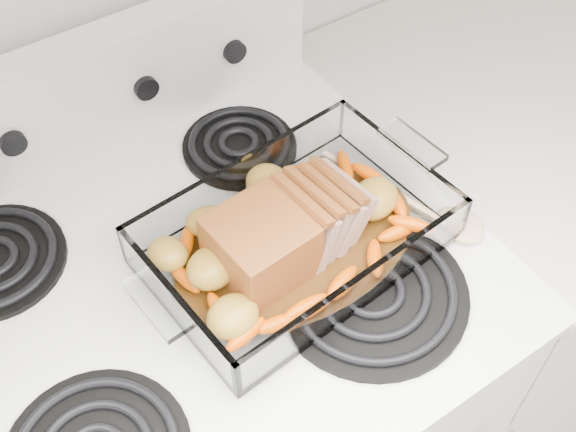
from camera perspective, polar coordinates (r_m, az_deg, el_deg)
electric_range at (r=1.35m, az=-6.29°, el=-15.90°), size 0.78×0.70×1.12m
counter_right at (r=1.59m, az=14.87°, el=-3.28°), size 0.58×0.68×0.93m
baking_dish at (r=0.94m, az=0.68°, el=-1.88°), size 0.38×0.25×0.07m
pork_roast at (r=0.91m, az=-0.84°, el=-1.48°), size 0.21×0.11×0.09m
roast_vegetables at (r=0.95m, az=-0.85°, el=-0.10°), size 0.38×0.21×0.05m
wooden_spoon at (r=1.02m, az=10.82°, el=0.61°), size 0.11×0.25×0.02m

